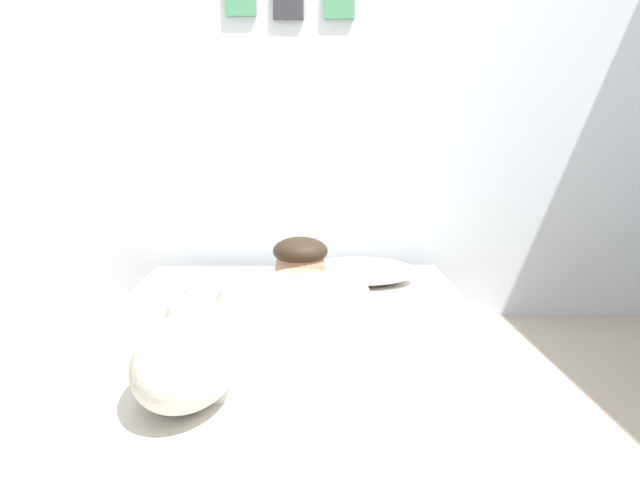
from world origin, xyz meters
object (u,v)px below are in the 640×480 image
object	(u,v)px
bed	(292,374)
person_lying	(300,309)
coffee_cup	(345,289)
dog	(189,352)
cell_phone	(231,323)
pillow	(357,271)

from	to	relation	value
bed	person_lying	xyz separation A→B (m)	(0.03, -0.11, 0.26)
bed	coffee_cup	xyz separation A→B (m)	(0.20, 0.41, 0.19)
person_lying	coffee_cup	world-z (taller)	person_lying
dog	cell_phone	bearing A→B (deg)	86.20
coffee_cup	cell_phone	world-z (taller)	coffee_cup
cell_phone	pillow	bearing A→B (deg)	49.76
dog	coffee_cup	distance (m)	1.00
bed	cell_phone	distance (m)	0.27
person_lying	cell_phone	size ratio (longest dim) A/B	6.57
dog	cell_phone	world-z (taller)	dog
bed	coffee_cup	distance (m)	0.50
pillow	cell_phone	xyz separation A→B (m)	(-0.48, -0.56, -0.05)
person_lying	coffee_cup	size ratio (longest dim) A/B	7.36
pillow	coffee_cup	size ratio (longest dim) A/B	4.16
person_lying	dog	world-z (taller)	person_lying
bed	pillow	world-z (taller)	pillow
bed	pillow	bearing A→B (deg)	67.53
pillow	dog	distance (m)	1.24
bed	person_lying	bearing A→B (deg)	-75.62
coffee_cup	pillow	bearing A→B (deg)	73.98
person_lying	cell_phone	bearing A→B (deg)	141.79
bed	pillow	size ratio (longest dim) A/B	4.01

